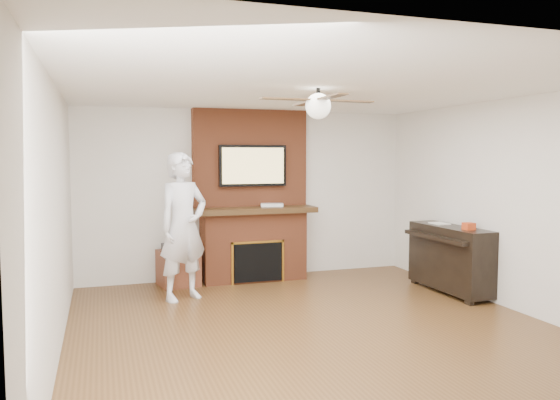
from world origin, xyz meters
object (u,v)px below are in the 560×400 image
object	(u,v)px
person	(183,227)
piano	(450,257)
side_table	(178,266)
fireplace	(252,212)

from	to	relation	value
person	piano	world-z (taller)	person
side_table	piano	distance (m)	3.72
side_table	piano	xyz separation A→B (m)	(3.38, -1.54, 0.20)
side_table	piano	size ratio (longest dim) A/B	0.43
fireplace	side_table	distance (m)	1.32
person	piano	bearing A→B (deg)	-38.33
piano	side_table	bearing A→B (deg)	154.16
fireplace	person	bearing A→B (deg)	-142.92
fireplace	side_table	world-z (taller)	fireplace
side_table	piano	world-z (taller)	piano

